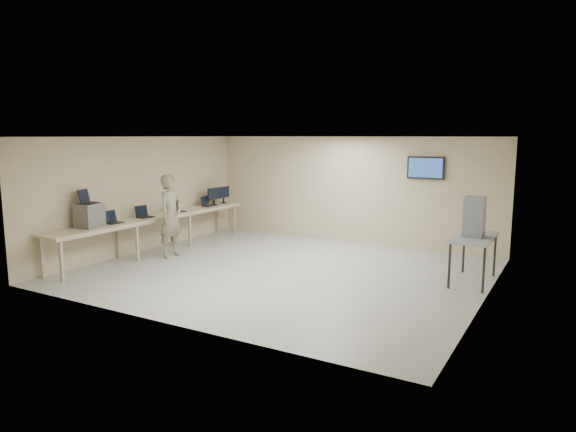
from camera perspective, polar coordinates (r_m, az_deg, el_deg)
The scene contains 13 objects.
room at distance 10.61m, azimuth -0.23°, elevation 1.27°, with size 8.01×7.01×2.81m.
workbench at distance 12.83m, azimuth -14.50°, elevation -0.31°, with size 0.76×6.00×0.90m.
equipment_box at distance 11.59m, azimuth -21.21°, elevation 0.04°, with size 0.43×0.49×0.51m, color slate.
laptop_on_box at distance 11.59m, azimuth -21.49°, elevation 1.68°, with size 0.42×0.45×0.30m.
laptop_0 at distance 12.02m, azimuth -18.92°, elevation -0.42°, with size 0.31×0.37×0.28m.
laptop_1 at distance 12.65m, azimuth -15.75°, elevation 0.17°, with size 0.35×0.39×0.28m.
laptop_2 at distance 13.38m, azimuth -12.17°, elevation 0.74°, with size 0.33×0.36×0.25m.
laptop_3 at distance 14.31m, azimuth -9.00°, elevation 1.37°, with size 0.29×0.35×0.27m.
monitor_near at distance 14.51m, azimuth -8.25°, elevation 2.36°, with size 0.22×0.48×0.48m.
monitor_far at distance 14.86m, azimuth -7.18°, elevation 2.53°, with size 0.21×0.48×0.48m.
soldier at distance 12.24m, azimuth -12.86°, elevation -0.01°, with size 0.71×0.46×1.94m, color gray.
side_table at distance 10.51m, azimuth 19.98°, elevation -2.53°, with size 0.70×1.51×0.91m.
storage_bins at distance 10.43m, azimuth 20.01°, elevation -0.06°, with size 0.37×0.41×0.77m.
Camera 1 is at (5.29, -9.04, 2.82)m, focal length 32.00 mm.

